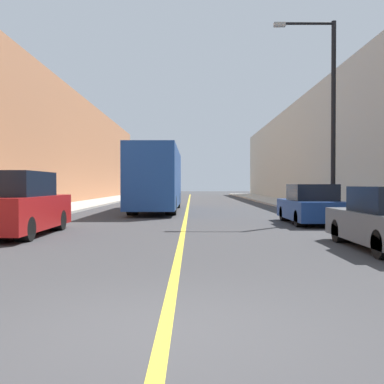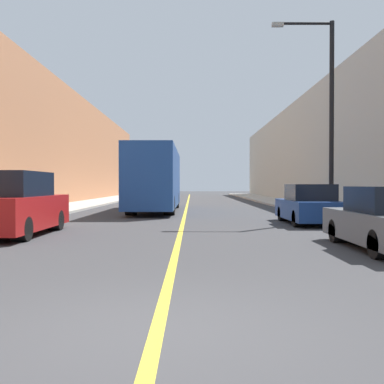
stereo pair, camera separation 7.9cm
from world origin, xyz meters
The scene contains 10 objects.
ground_plane centered at (0.00, 0.00, 0.00)m, with size 200.00×200.00×0.00m, color #38383A.
sidewalk_left centered at (-7.78, 30.00, 0.07)m, with size 3.34×72.00×0.13m, color #B2AA9E.
sidewalk_right centered at (7.78, 30.00, 0.07)m, with size 3.34×72.00×0.13m, color #B2AA9E.
building_row_left centered at (-11.45, 30.00, 4.71)m, with size 4.00×72.00×9.42m, color #B2724C.
building_row_right centered at (11.45, 30.00, 4.48)m, with size 4.00×72.00×8.95m, color #B7B2A3.
road_center_line centered at (0.00, 30.00, 0.00)m, with size 0.16×72.00×0.01m, color gold.
bus centered at (-1.74, 21.60, 1.91)m, with size 2.47×11.59×3.58m.
parked_suv_left centered at (-5.03, 8.99, 0.90)m, with size 1.92×4.89×1.95m.
car_right_mid centered at (5.00, 13.07, 0.70)m, with size 1.82×4.46×1.57m.
street_lamp_right centered at (6.20, 14.79, 4.92)m, with size 2.70×0.24×8.47m.
Camera 1 is at (0.29, -4.65, 1.55)m, focal length 42.00 mm.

